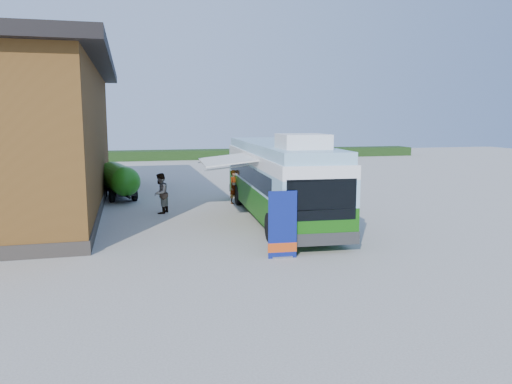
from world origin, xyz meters
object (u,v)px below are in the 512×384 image
object	(u,v)px
bus	(278,177)
person_b	(160,193)
slurry_tanker	(119,179)
picnic_table	(300,209)
person_a	(234,187)
banner	(282,231)

from	to	relation	value
bus	person_b	distance (m)	5.79
bus	slurry_tanker	distance (m)	10.37
picnic_table	person_a	xyz separation A→B (m)	(-1.88, 5.35, 0.32)
picnic_table	person_b	world-z (taller)	person_b
picnic_table	slurry_tanker	xyz separation A→B (m)	(-7.93, 8.46, 0.56)
banner	person_b	world-z (taller)	banner
bus	picnic_table	world-z (taller)	bus
banner	slurry_tanker	world-z (taller)	banner
bus	person_a	size ratio (longest dim) A/B	7.27
banner	picnic_table	distance (m)	5.96
bus	banner	bearing A→B (deg)	-101.84
person_b	banner	bearing A→B (deg)	47.37
bus	person_a	world-z (taller)	bus
bus	person_a	bearing A→B (deg)	108.34
banner	slurry_tanker	size ratio (longest dim) A/B	0.43
picnic_table	slurry_tanker	bearing A→B (deg)	134.74
bus	person_b	bearing A→B (deg)	158.02
person_a	banner	bearing A→B (deg)	-132.09
banner	person_b	bearing A→B (deg)	114.52
picnic_table	person_a	world-z (taller)	person_a
banner	bus	bearing A→B (deg)	78.16
bus	picnic_table	distance (m)	1.83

